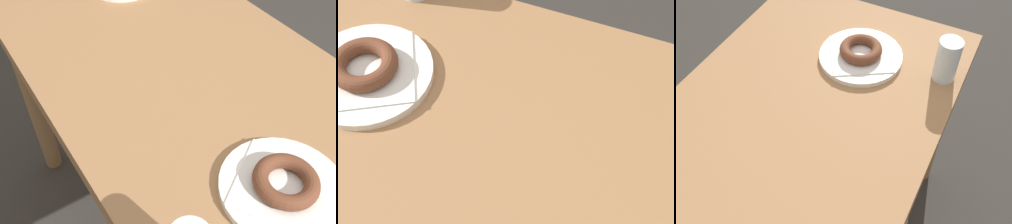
{
  "view_description": "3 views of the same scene",
  "coord_description": "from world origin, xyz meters",
  "views": [
    {
      "loc": [
        0.59,
        -0.45,
        1.38
      ],
      "look_at": [
        0.09,
        -0.13,
        0.78
      ],
      "focal_mm": 43.06,
      "sensor_mm": 36.0,
      "label": 1
    },
    {
      "loc": [
        -0.06,
        0.32,
        1.37
      ],
      "look_at": [
        0.09,
        -0.05,
        0.79
      ],
      "focal_mm": 47.56,
      "sensor_mm": 36.0,
      "label": 2
    },
    {
      "loc": [
        -0.42,
        -0.38,
        1.52
      ],
      "look_at": [
        0.13,
        -0.12,
        0.8
      ],
      "focal_mm": 42.58,
      "sensor_mm": 36.0,
      "label": 3
    }
  ],
  "objects": [
    {
      "name": "plate_chocolate_ring",
      "position": [
        0.36,
        -0.05,
        0.76
      ],
      "size": [
        0.23,
        0.23,
        0.02
      ],
      "primitive_type": "cylinder",
      "color": "white",
      "rests_on": "table"
    },
    {
      "name": "napkin_chocolate_ring",
      "position": [
        0.36,
        -0.05,
        0.77
      ],
      "size": [
        0.23,
        0.23,
        0.0
      ],
      "primitive_type": "cube",
      "rotation": [
        0.0,
        0.0,
        0.54
      ],
      "color": "white",
      "rests_on": "plate_chocolate_ring"
    },
    {
      "name": "donut_chocolate_ring",
      "position": [
        0.36,
        -0.05,
        0.79
      ],
      "size": [
        0.12,
        0.12,
        0.03
      ],
      "primitive_type": "torus",
      "color": "brown",
      "rests_on": "napkin_chocolate_ring"
    },
    {
      "name": "table",
      "position": [
        0.0,
        0.0,
        0.64
      ],
      "size": [
        1.23,
        0.68,
        0.75
      ],
      "color": "#996C45",
      "rests_on": "ground_plane"
    }
  ]
}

